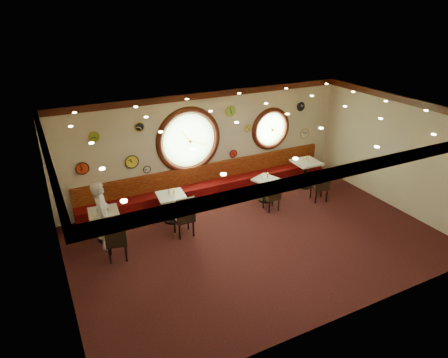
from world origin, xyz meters
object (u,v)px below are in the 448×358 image
(condiment_c_salt, at_px, (262,178))
(condiment_a_pepper, at_px, (102,210))
(condiment_b_salt, at_px, (169,192))
(condiment_b_pepper, at_px, (170,193))
(chair_d, at_px, (321,183))
(waiter, at_px, (103,215))
(chair_a, at_px, (116,237))
(condiment_c_bottle, at_px, (267,175))
(condiment_d_bottle, at_px, (307,158))
(condiment_d_salt, at_px, (304,159))
(table_c, at_px, (266,187))
(condiment_a_bottle, at_px, (108,207))
(condiment_c_pepper, at_px, (266,178))
(chair_c, at_px, (273,193))
(condiment_a_salt, at_px, (97,211))
(condiment_d_pepper, at_px, (308,160))
(condiment_b_bottle, at_px, (174,191))
(table_b, at_px, (172,205))
(table_d, at_px, (306,171))
(table_a, at_px, (105,222))
(chair_b, at_px, (185,214))

(condiment_c_salt, distance_m, condiment_a_pepper, 4.62)
(condiment_b_salt, distance_m, condiment_b_pepper, 0.07)
(chair_d, distance_m, waiter, 6.24)
(chair_a, height_order, chair_d, chair_a)
(condiment_c_salt, bearing_deg, condiment_c_bottle, 11.10)
(condiment_d_bottle, relative_size, waiter, 0.09)
(chair_d, height_order, condiment_d_salt, chair_d)
(condiment_c_bottle, xyz_separation_m, condiment_d_bottle, (1.67, 0.31, 0.16))
(table_c, bearing_deg, condiment_a_bottle, 179.42)
(condiment_d_salt, xyz_separation_m, waiter, (-6.43, -0.66, -0.06))
(condiment_a_pepper, relative_size, condiment_c_pepper, 1.08)
(condiment_c_bottle, bearing_deg, table_c, -145.20)
(chair_c, xyz_separation_m, chair_d, (1.58, -0.16, 0.06))
(condiment_a_salt, height_order, condiment_c_bottle, condiment_a_salt)
(condiment_d_pepper, distance_m, condiment_c_bottle, 1.62)
(condiment_a_pepper, bearing_deg, condiment_b_salt, 6.20)
(chair_c, bearing_deg, condiment_b_bottle, 164.50)
(condiment_c_pepper, distance_m, condiment_c_bottle, 0.15)
(condiment_b_salt, bearing_deg, condiment_d_salt, 2.05)
(condiment_a_salt, xyz_separation_m, condiment_c_bottle, (4.94, 0.04, -0.06))
(table_b, relative_size, table_c, 0.95)
(condiment_b_salt, xyz_separation_m, condiment_a_pepper, (-1.79, -0.19, -0.01))
(condiment_b_pepper, height_order, condiment_c_bottle, condiment_b_pepper)
(condiment_a_pepper, height_order, waiter, waiter)
(table_d, bearing_deg, table_a, -177.71)
(table_d, distance_m, condiment_a_pepper, 6.42)
(chair_d, bearing_deg, condiment_c_bottle, 161.00)
(condiment_d_salt, relative_size, condiment_d_bottle, 0.66)
(chair_b, height_order, condiment_a_bottle, chair_b)
(condiment_b_pepper, distance_m, condiment_d_pepper, 4.64)
(chair_c, height_order, condiment_b_salt, chair_c)
(condiment_b_bottle, bearing_deg, table_d, 1.53)
(condiment_a_bottle, bearing_deg, condiment_b_bottle, 3.06)
(condiment_c_bottle, bearing_deg, condiment_a_pepper, -179.53)
(chair_c, distance_m, waiter, 4.66)
(condiment_a_bottle, bearing_deg, condiment_b_pepper, 3.37)
(chair_a, xyz_separation_m, condiment_c_bottle, (4.75, 1.09, 0.15))
(table_a, distance_m, condiment_b_bottle, 1.94)
(table_b, bearing_deg, table_d, 1.79)
(condiment_b_salt, height_order, waiter, waiter)
(condiment_c_pepper, bearing_deg, condiment_c_salt, 152.13)
(condiment_a_pepper, bearing_deg, table_b, 3.08)
(chair_d, distance_m, condiment_b_bottle, 4.37)
(chair_d, relative_size, condiment_a_salt, 5.98)
(chair_a, relative_size, condiment_c_salt, 6.31)
(table_c, xyz_separation_m, condiment_d_pepper, (1.69, 0.21, 0.47))
(table_c, height_order, condiment_c_bottle, condiment_c_bottle)
(chair_d, distance_m, condiment_d_bottle, 1.26)
(table_d, xyz_separation_m, condiment_c_salt, (-1.79, -0.24, 0.22))
(table_b, distance_m, condiment_b_bottle, 0.38)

